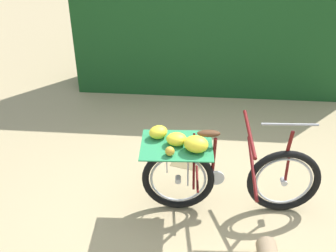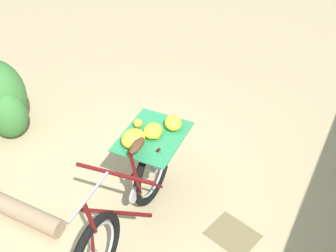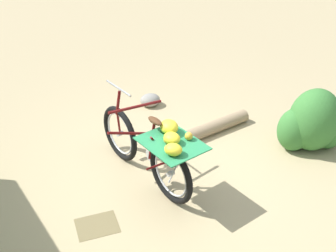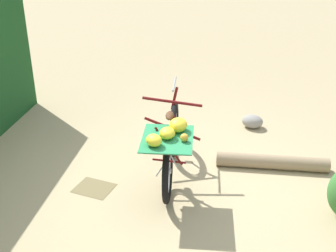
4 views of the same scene
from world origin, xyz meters
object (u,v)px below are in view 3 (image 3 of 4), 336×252
(bicycle, at_px, (149,149))
(shrub_cluster, at_px, (313,123))
(fallen_log, at_px, (208,129))
(path_stone, at_px, (150,100))

(bicycle, relative_size, shrub_cluster, 1.96)
(fallen_log, xyz_separation_m, shrub_cluster, (1.15, -0.76, 0.29))
(shrub_cluster, height_order, path_stone, shrub_cluster)
(bicycle, height_order, shrub_cluster, bicycle)
(fallen_log, height_order, path_stone, path_stone)
(shrub_cluster, xyz_separation_m, path_stone, (-1.64, 1.86, -0.28))
(shrub_cluster, relative_size, path_stone, 2.86)
(bicycle, bearing_deg, path_stone, -35.72)
(fallen_log, relative_size, path_stone, 4.42)
(bicycle, height_order, fallen_log, bicycle)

